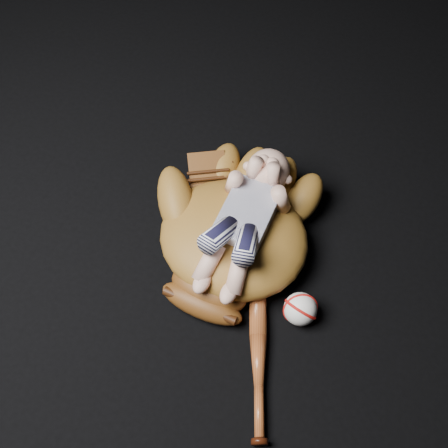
# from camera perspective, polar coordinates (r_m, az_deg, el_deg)

# --- Properties ---
(baseball_glove) EXTENTS (0.48, 0.54, 0.16)m
(baseball_glove) POSITION_cam_1_polar(r_m,az_deg,el_deg) (1.32, 1.01, -0.96)
(baseball_glove) COLOR brown
(baseball_glove) RESTS_ON ground
(newborn_baby) EXTENTS (0.19, 0.40, 0.16)m
(newborn_baby) POSITION_cam_1_polar(r_m,az_deg,el_deg) (1.27, 1.88, 0.23)
(newborn_baby) COLOR #DAA48C
(newborn_baby) RESTS_ON baseball_glove
(baseball_bat) EXTENTS (0.18, 0.41, 0.04)m
(baseball_bat) POSITION_cam_1_polar(r_m,az_deg,el_deg) (1.27, 3.51, -12.32)
(baseball_bat) COLOR brown
(baseball_bat) RESTS_ON ground
(baseball) EXTENTS (0.08, 0.08, 0.08)m
(baseball) POSITION_cam_1_polar(r_m,az_deg,el_deg) (1.29, 7.76, -8.56)
(baseball) COLOR white
(baseball) RESTS_ON ground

